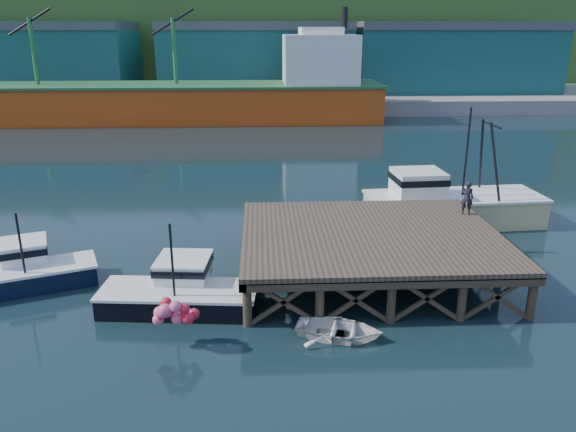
{
  "coord_description": "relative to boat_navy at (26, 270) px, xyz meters",
  "views": [
    {
      "loc": [
        0.42,
        -24.46,
        11.16
      ],
      "look_at": [
        1.73,
        2.0,
        2.31
      ],
      "focal_mm": 35.0,
      "sensor_mm": 36.0,
      "label": 1
    }
  ],
  "objects": [
    {
      "name": "warehouse_left",
      "position": [
        -24.69,
        65.55,
        5.75
      ],
      "size": [
        32.0,
        16.0,
        9.0
      ],
      "primitive_type": "cube",
      "color": "#1B5B59",
      "rests_on": "far_quay"
    },
    {
      "name": "boat_navy",
      "position": [
        0.0,
        0.0,
        0.0
      ],
      "size": [
        6.38,
        4.38,
        3.75
      ],
      "rotation": [
        0.0,
        0.0,
        0.36
      ],
      "color": "black",
      "rests_on": "ground"
    },
    {
      "name": "warehouse_mid",
      "position": [
        10.31,
        65.55,
        5.75
      ],
      "size": [
        28.0,
        16.0,
        9.0
      ],
      "primitive_type": "cube",
      "color": "#1B5B59",
      "rests_on": "far_quay"
    },
    {
      "name": "hillside",
      "position": [
        10.31,
        100.55,
        10.25
      ],
      "size": [
        220.0,
        50.0,
        22.0
      ],
      "primitive_type": "cube",
      "color": "#2D511E",
      "rests_on": "ground"
    },
    {
      "name": "warehouse_right",
      "position": [
        40.31,
        65.55,
        5.75
      ],
      "size": [
        30.0,
        16.0,
        9.0
      ],
      "primitive_type": "cube",
      "color": "#1B5B59",
      "rests_on": "far_quay"
    },
    {
      "name": "trawler",
      "position": [
        22.0,
        7.58,
        0.68
      ],
      "size": [
        10.61,
        4.39,
        6.95
      ],
      "rotation": [
        0.0,
        0.0,
        0.07
      ],
      "color": "#CFC285",
      "rests_on": "ground"
    },
    {
      "name": "dinghy",
      "position": [
        13.59,
        -5.25,
        -0.41
      ],
      "size": [
        3.81,
        3.15,
        0.68
      ],
      "primitive_type": "imported",
      "rotation": [
        0.0,
        0.0,
        1.3
      ],
      "color": "white",
      "rests_on": "ground"
    },
    {
      "name": "cargo_ship",
      "position": [
        1.85,
        48.55,
        2.56
      ],
      "size": [
        55.5,
        10.0,
        13.75
      ],
      "color": "#CC4913",
      "rests_on": "ground"
    },
    {
      "name": "boat_black",
      "position": [
        7.26,
        -2.4,
        -0.02
      ],
      "size": [
        6.7,
        5.6,
        4.02
      ],
      "rotation": [
        0.0,
        0.0,
        -0.09
      ],
      "color": "black",
      "rests_on": "ground"
    },
    {
      "name": "wharf",
      "position": [
        15.81,
        0.36,
        1.19
      ],
      "size": [
        12.0,
        10.0,
        2.62
      ],
      "color": "brown",
      "rests_on": "ground"
    },
    {
      "name": "dockworker",
      "position": [
        21.21,
        2.99,
        2.23
      ],
      "size": [
        0.74,
        0.61,
        1.73
      ],
      "primitive_type": "imported",
      "rotation": [
        0.0,
        0.0,
        2.79
      ],
      "color": "black",
      "rests_on": "wharf"
    },
    {
      "name": "far_quay",
      "position": [
        10.31,
        70.55,
        0.25
      ],
      "size": [
        160.0,
        40.0,
        2.0
      ],
      "primitive_type": "cube",
      "color": "gray",
      "rests_on": "ground"
    },
    {
      "name": "ground",
      "position": [
        10.31,
        0.55,
        -0.75
      ],
      "size": [
        300.0,
        300.0,
        0.0
      ],
      "primitive_type": "plane",
      "color": "black",
      "rests_on": "ground"
    }
  ]
}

